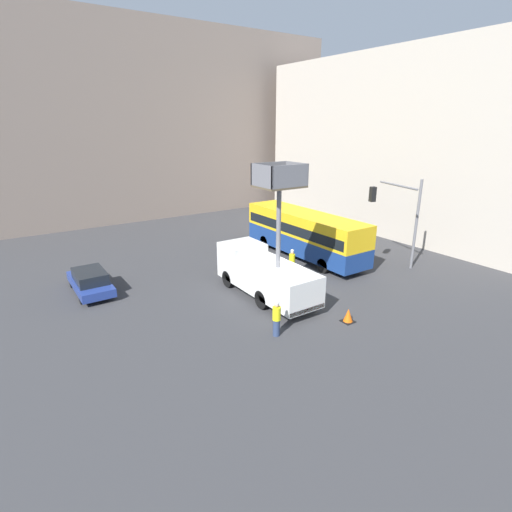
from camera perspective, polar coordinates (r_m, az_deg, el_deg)
The scene contains 10 objects.
ground_plane at distance 22.90m, azimuth 4.42°, elevation -5.57°, with size 120.00×120.00×0.00m, color #38383A.
building_backdrop_far at distance 45.50m, azimuth -18.07°, elevation 17.59°, with size 44.00×10.00×18.57m.
building_backdrop_side at distance 39.58m, azimuth 21.63°, elevation 14.58°, with size 10.00×28.00×14.96m.
utility_truck at distance 22.12m, azimuth 1.24°, elevation -2.13°, with size 2.29×7.05×7.45m.
city_bus at distance 29.00m, azimuth 6.95°, elevation 3.51°, with size 2.61×10.66×3.24m.
traffic_light_pole at distance 27.07m, azimuth 20.05°, elevation 6.15°, with size 3.71×3.46×5.95m.
road_worker_near_truck at distance 18.37m, azimuth 2.95°, elevation -8.89°, with size 0.38×0.38×1.76m.
road_worker_directing at distance 25.50m, azimuth 5.15°, elevation -0.93°, with size 0.38×0.38×1.75m.
traffic_cone_near_truck at distance 20.31m, azimuth 13.04°, elevation -8.30°, with size 0.60×0.60×0.69m.
parked_car_curbside at distance 24.81m, azimuth -22.60°, elevation -3.33°, with size 1.79×4.40×1.36m.
Camera 1 is at (-13.09, -16.32, 9.31)m, focal length 28.00 mm.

